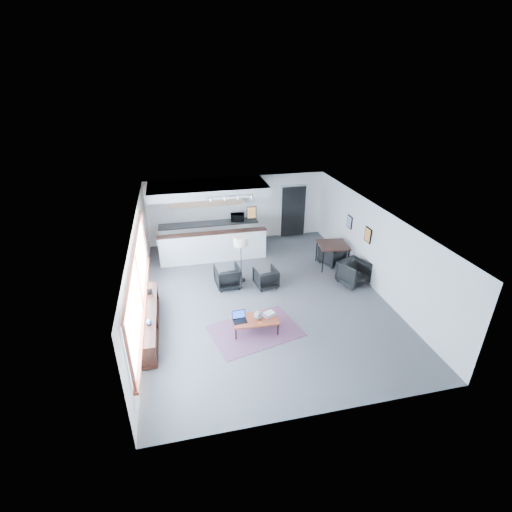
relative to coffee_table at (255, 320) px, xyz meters
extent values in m
cube|color=#4C4C4F|center=(0.63, 1.60, -0.36)|extent=(7.00, 9.00, 0.01)
cube|color=white|center=(0.63, 1.60, 2.25)|extent=(7.00, 9.00, 0.01)
cube|color=silver|center=(0.63, 6.11, 0.94)|extent=(7.00, 0.01, 2.60)
cube|color=silver|center=(0.63, -2.90, 0.94)|extent=(7.00, 0.01, 2.60)
cube|color=silver|center=(-2.87, 1.60, 0.94)|extent=(0.01, 9.00, 2.60)
cube|color=silver|center=(4.14, 1.60, 0.94)|extent=(0.01, 9.00, 2.60)
cube|color=#8CBFFF|center=(-2.84, 0.70, 1.14)|extent=(0.02, 5.80, 1.55)
cube|color=maroon|center=(-2.81, 0.70, 0.34)|extent=(0.10, 5.95, 0.06)
cube|color=maroon|center=(-2.82, 0.70, 1.94)|extent=(0.06, 5.95, 0.06)
cube|color=maroon|center=(-2.82, -2.20, 1.14)|extent=(0.06, 0.06, 1.60)
cube|color=maroon|center=(-2.82, 0.70, 1.14)|extent=(0.06, 0.06, 1.60)
cube|color=maroon|center=(-2.82, 3.60, 1.14)|extent=(0.06, 0.06, 1.60)
cube|color=black|center=(-2.67, 0.60, 0.26)|extent=(0.35, 3.00, 0.05)
cube|color=black|center=(-2.67, 0.60, -0.31)|extent=(0.35, 3.00, 0.05)
cube|color=black|center=(-2.67, -0.85, -0.03)|extent=(0.33, 0.04, 0.55)
cube|color=black|center=(-2.67, 0.60, -0.03)|extent=(0.33, 0.04, 0.55)
cube|color=black|center=(-2.67, 2.05, -0.03)|extent=(0.33, 0.04, 0.55)
cube|color=#3359A5|center=(-2.67, -0.70, -0.18)|extent=(0.18, 0.04, 0.20)
cube|color=silver|center=(-2.67, -0.53, -0.17)|extent=(0.18, 0.04, 0.22)
cube|color=maroon|center=(-2.67, -0.36, -0.16)|extent=(0.18, 0.04, 0.24)
cube|color=black|center=(-2.67, -0.19, -0.18)|extent=(0.18, 0.04, 0.20)
cube|color=#3359A5|center=(-2.67, -0.02, -0.17)|extent=(0.18, 0.04, 0.22)
cube|color=silver|center=(-2.67, 0.15, -0.16)|extent=(0.18, 0.04, 0.24)
cube|color=maroon|center=(-2.67, 0.32, -0.18)|extent=(0.18, 0.04, 0.20)
cube|color=black|center=(-2.67, 0.49, -0.17)|extent=(0.18, 0.04, 0.22)
cube|color=#3359A5|center=(-2.67, 0.66, -0.16)|extent=(0.18, 0.03, 0.24)
cube|color=silver|center=(-2.67, 0.83, -0.18)|extent=(0.18, 0.03, 0.20)
cube|color=maroon|center=(-2.67, 1.00, -0.17)|extent=(0.18, 0.03, 0.22)
cube|color=black|center=(-2.67, 1.17, -0.16)|extent=(0.18, 0.04, 0.24)
cube|color=black|center=(-2.67, 1.40, 0.38)|extent=(0.14, 0.02, 0.18)
sphere|color=#264C99|center=(-2.65, 0.00, 0.36)|extent=(0.14, 0.14, 0.14)
cube|color=white|center=(-0.57, 4.30, 0.19)|extent=(3.80, 0.25, 1.10)
cube|color=black|center=(-0.57, 4.30, 0.75)|extent=(3.85, 0.32, 0.04)
cube|color=white|center=(-0.57, 5.75, 0.09)|extent=(3.80, 0.60, 0.90)
cube|color=#2D2D2D|center=(-0.57, 5.75, 0.55)|extent=(3.82, 0.62, 0.04)
cube|color=tan|center=(-0.57, 5.90, 1.59)|extent=(2.80, 0.35, 0.70)
cube|color=white|center=(-0.57, 5.20, 2.09)|extent=(4.20, 1.80, 0.30)
cube|color=black|center=(0.83, 4.31, 1.39)|extent=(0.35, 0.03, 0.45)
cube|color=orange|center=(0.83, 4.30, 1.39)|extent=(0.30, 0.01, 0.40)
cube|color=black|center=(2.93, 6.02, 0.69)|extent=(1.00, 0.12, 2.10)
cube|color=white|center=(2.41, 6.03, 0.69)|extent=(0.06, 0.10, 2.10)
cube|color=white|center=(3.45, 6.03, 0.69)|extent=(0.06, 0.10, 2.10)
cube|color=white|center=(2.93, 6.03, 1.76)|extent=(1.10, 0.10, 0.06)
cube|color=silver|center=(0.03, 3.80, 2.20)|extent=(1.60, 0.04, 0.04)
cylinder|color=silver|center=(-0.62, 3.80, 2.12)|extent=(0.07, 0.07, 0.09)
cylinder|color=silver|center=(-0.17, 3.80, 2.12)|extent=(0.07, 0.07, 0.09)
cylinder|color=silver|center=(0.28, 3.80, 2.12)|extent=(0.07, 0.07, 0.09)
cylinder|color=silver|center=(0.73, 3.80, 2.12)|extent=(0.07, 0.07, 0.09)
cube|color=black|center=(4.10, 2.00, 1.19)|extent=(0.03, 0.38, 0.48)
cube|color=orange|center=(4.09, 2.00, 1.19)|extent=(0.00, 0.32, 0.42)
cube|color=black|center=(4.10, 3.30, 1.14)|extent=(0.03, 0.34, 0.44)
cube|color=#859FC5|center=(4.09, 3.30, 1.14)|extent=(0.00, 0.28, 0.38)
cube|color=#532D45|center=(0.00, 0.00, -0.35)|extent=(2.57, 2.04, 0.01)
cube|color=maroon|center=(0.00, 0.00, 0.01)|extent=(1.22, 0.70, 0.05)
cube|color=black|center=(-0.56, -0.24, -0.18)|extent=(0.03, 0.03, 0.35)
cube|color=black|center=(-0.53, 0.30, -0.18)|extent=(0.03, 0.03, 0.35)
cube|color=black|center=(0.53, -0.30, -0.18)|extent=(0.03, 0.03, 0.35)
cube|color=black|center=(0.56, 0.24, -0.18)|extent=(0.03, 0.03, 0.35)
cube|color=black|center=(-0.01, -0.27, -0.02)|extent=(1.13, 0.09, 0.03)
cube|color=black|center=(0.01, 0.27, -0.02)|extent=(1.13, 0.09, 0.03)
cube|color=black|center=(-0.41, -0.01, 0.04)|extent=(0.37, 0.28, 0.02)
cube|color=black|center=(-0.42, 0.12, 0.16)|extent=(0.35, 0.09, 0.23)
cube|color=blue|center=(-0.42, 0.11, 0.16)|extent=(0.32, 0.07, 0.20)
sphere|color=gray|center=(0.08, -0.01, 0.14)|extent=(0.23, 0.23, 0.23)
cube|color=silver|center=(0.39, 0.08, 0.05)|extent=(0.39, 0.35, 0.04)
cube|color=#3359A5|center=(0.39, 0.08, 0.08)|extent=(0.35, 0.32, 0.03)
cube|color=silver|center=(0.39, 0.06, 0.11)|extent=(0.32, 0.29, 0.03)
cube|color=#E5590C|center=(0.07, -0.19, 0.03)|extent=(0.11, 0.11, 0.01)
imported|color=black|center=(-0.36, 2.43, 0.03)|extent=(0.81, 0.77, 0.77)
imported|color=black|center=(0.83, 2.17, -0.01)|extent=(0.75, 0.71, 0.69)
cylinder|color=black|center=(0.14, 2.71, -0.34)|extent=(0.29, 0.29, 0.03)
cylinder|color=black|center=(0.14, 2.71, 0.33)|extent=(0.02, 0.02, 1.33)
cylinder|color=#F0E2C5|center=(0.14, 2.71, 1.07)|extent=(0.48, 0.48, 0.29)
cube|color=black|center=(3.43, 3.03, 0.46)|extent=(1.11, 1.11, 0.04)
cylinder|color=black|center=(2.94, 2.65, 0.04)|extent=(0.05, 0.05, 0.79)
cylinder|color=black|center=(3.05, 3.53, 0.04)|extent=(0.05, 0.05, 0.79)
cylinder|color=black|center=(3.81, 2.54, 0.04)|extent=(0.05, 0.05, 0.79)
cylinder|color=black|center=(3.92, 3.42, 0.04)|extent=(0.05, 0.05, 0.79)
imported|color=black|center=(3.63, 1.74, 0.00)|extent=(0.90, 0.88, 0.72)
imported|color=black|center=(3.50, 3.19, -0.04)|extent=(0.81, 0.79, 0.64)
imported|color=black|center=(0.57, 5.75, 0.75)|extent=(0.55, 0.35, 0.35)
camera|label=1|loc=(-1.72, -7.74, 5.77)|focal=26.00mm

